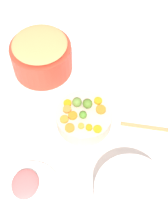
{
  "coord_description": "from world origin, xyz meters",
  "views": [
    {
      "loc": [
        -0.63,
        -0.19,
        1.14
      ],
      "look_at": [
        0.02,
        -0.06,
        0.1
      ],
      "focal_mm": 50.26,
      "sensor_mm": 36.0,
      "label": 1
    }
  ],
  "objects_px": {
    "wooden_spoon": "(167,130)",
    "ham_plate": "(29,191)",
    "casserole_dish": "(131,194)",
    "metal_pot": "(42,58)",
    "serving_bowl_carrots": "(84,118)"
  },
  "relations": [
    {
      "from": "wooden_spoon",
      "to": "ham_plate",
      "type": "distance_m",
      "value": 0.6
    },
    {
      "from": "casserole_dish",
      "to": "metal_pot",
      "type": "bearing_deg",
      "value": 41.7
    },
    {
      "from": "metal_pot",
      "to": "ham_plate",
      "type": "xyz_separation_m",
      "value": [
        -0.58,
        -0.11,
        -0.06
      ]
    },
    {
      "from": "serving_bowl_carrots",
      "to": "ham_plate",
      "type": "distance_m",
      "value": 0.36
    },
    {
      "from": "wooden_spoon",
      "to": "ham_plate",
      "type": "bearing_deg",
      "value": 127.28
    },
    {
      "from": "metal_pot",
      "to": "ham_plate",
      "type": "height_order",
      "value": "metal_pot"
    },
    {
      "from": "casserole_dish",
      "to": "ham_plate",
      "type": "bearing_deg",
      "value": 98.27
    },
    {
      "from": "serving_bowl_carrots",
      "to": "casserole_dish",
      "type": "distance_m",
      "value": 0.36
    },
    {
      "from": "wooden_spoon",
      "to": "metal_pot",
      "type": "bearing_deg",
      "value": 69.63
    },
    {
      "from": "metal_pot",
      "to": "ham_plate",
      "type": "bearing_deg",
      "value": -169.09
    },
    {
      "from": "serving_bowl_carrots",
      "to": "metal_pot",
      "type": "relative_size",
      "value": 0.85
    },
    {
      "from": "wooden_spoon",
      "to": "ham_plate",
      "type": "xyz_separation_m",
      "value": [
        -0.36,
        0.47,
        0.0
      ]
    },
    {
      "from": "serving_bowl_carrots",
      "to": "casserole_dish",
      "type": "relative_size",
      "value": 0.88
    },
    {
      "from": "metal_pot",
      "to": "ham_plate",
      "type": "distance_m",
      "value": 0.59
    },
    {
      "from": "serving_bowl_carrots",
      "to": "ham_plate",
      "type": "relative_size",
      "value": 0.98
    }
  ]
}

